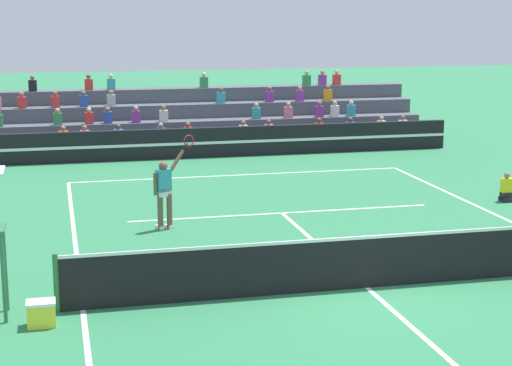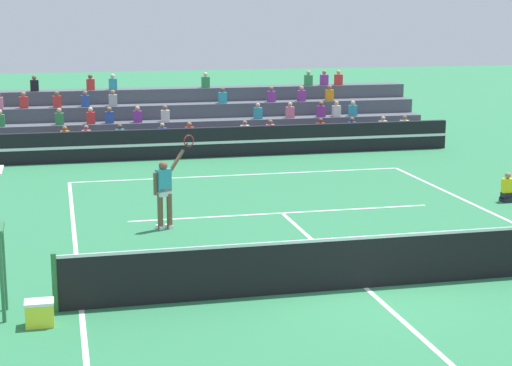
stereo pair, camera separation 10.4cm
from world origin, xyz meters
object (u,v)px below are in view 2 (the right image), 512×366
(tennis_player, at_px, (165,190))
(equipment_cooler, at_px, (40,313))
(tennis_ball, at_px, (289,257))
(ball_kid_courtside, at_px, (507,190))

(tennis_player, distance_m, equipment_cooler, 6.85)
(tennis_player, relative_size, tennis_ball, 34.74)
(tennis_player, height_order, tennis_ball, tennis_player)
(ball_kid_courtside, distance_m, equipment_cooler, 14.57)
(ball_kid_courtside, distance_m, tennis_player, 9.89)
(tennis_ball, distance_m, equipment_cooler, 6.04)
(ball_kid_courtside, bearing_deg, equipment_cooler, -151.50)
(ball_kid_courtside, bearing_deg, tennis_player, -175.23)
(tennis_ball, bearing_deg, equipment_cooler, -151.00)
(tennis_player, xyz_separation_m, equipment_cooler, (-2.96, -6.13, -0.76))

